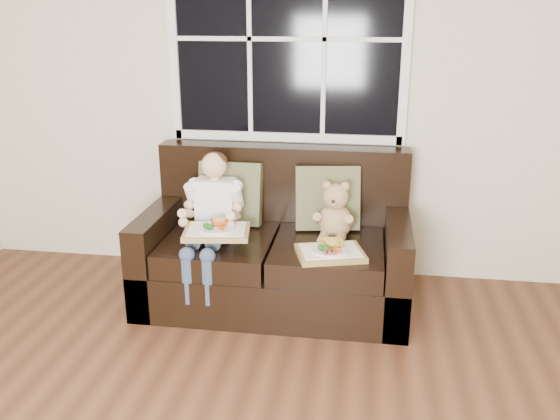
% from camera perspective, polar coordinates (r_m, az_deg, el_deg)
% --- Properties ---
extents(room_walls, '(4.52, 5.02, 2.71)m').
position_cam_1_polar(room_walls, '(1.69, -13.84, 10.14)').
color(room_walls, beige).
rests_on(room_walls, ground).
extents(window_back, '(1.62, 0.04, 1.37)m').
position_cam_1_polar(window_back, '(4.07, 0.67, 16.14)').
color(window_back, black).
rests_on(window_back, room_walls).
extents(loveseat, '(1.70, 0.92, 0.96)m').
position_cam_1_polar(loveseat, '(3.92, -0.36, -4.18)').
color(loveseat, black).
rests_on(loveseat, ground).
extents(pillow_left, '(0.42, 0.20, 0.43)m').
position_cam_1_polar(pillow_left, '(4.00, -4.77, 1.61)').
color(pillow_left, brown).
rests_on(pillow_left, loveseat).
extents(pillow_right, '(0.45, 0.26, 0.43)m').
position_cam_1_polar(pillow_right, '(3.90, 4.58, 1.17)').
color(pillow_right, brown).
rests_on(pillow_right, loveseat).
extents(child, '(0.36, 0.59, 0.82)m').
position_cam_1_polar(child, '(3.77, -6.56, 0.06)').
color(child, white).
rests_on(child, loveseat).
extents(teddy_bear, '(0.24, 0.29, 0.39)m').
position_cam_1_polar(teddy_bear, '(3.76, 5.32, -0.43)').
color(teddy_bear, tan).
rests_on(teddy_bear, loveseat).
extents(tray_left, '(0.43, 0.35, 0.09)m').
position_cam_1_polar(tray_left, '(3.59, -6.10, -1.93)').
color(tray_left, '#A7834B').
rests_on(tray_left, child).
extents(tray_right, '(0.45, 0.39, 0.09)m').
position_cam_1_polar(tray_right, '(3.52, 4.87, -3.98)').
color(tray_right, '#A7834B').
rests_on(tray_right, loveseat).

